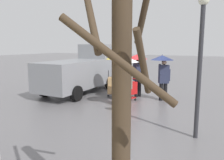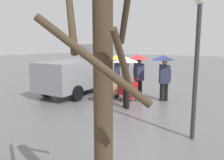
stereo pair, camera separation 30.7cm
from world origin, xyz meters
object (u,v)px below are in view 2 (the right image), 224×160
(hand_dolly_boxes, at_px, (113,86))
(street_lamp, at_px, (197,53))
(cargo_van_parked_right, at_px, (84,70))
(pedestrian_black_side, at_px, (117,65))
(pedestrian_far_side, at_px, (138,66))
(pedestrian_white_side, at_px, (164,67))
(shopping_cart_vendor, at_px, (128,89))
(pedestrian_pink_side, at_px, (126,70))
(bare_tree_near, at_px, (103,106))

(hand_dolly_boxes, relative_size, street_lamp, 0.34)
(cargo_van_parked_right, bearing_deg, street_lamp, 150.73)
(hand_dolly_boxes, bearing_deg, pedestrian_black_side, -118.95)
(pedestrian_far_side, distance_m, street_lamp, 5.20)
(pedestrian_white_side, xyz_separation_m, pedestrian_far_side, (1.32, -0.15, 0.00))
(shopping_cart_vendor, bearing_deg, pedestrian_pink_side, 110.64)
(cargo_van_parked_right, bearing_deg, pedestrian_white_side, -178.32)
(pedestrian_pink_side, relative_size, bare_tree_near, 0.60)
(pedestrian_pink_side, xyz_separation_m, pedestrian_black_side, (1.20, -1.47, 0.00))
(shopping_cart_vendor, bearing_deg, pedestrian_white_side, -148.32)
(shopping_cart_vendor, bearing_deg, bare_tree_near, 113.40)
(shopping_cart_vendor, xyz_separation_m, pedestrian_black_side, (0.81, -0.42, 1.02))
(pedestrian_white_side, relative_size, pedestrian_far_side, 1.00)
(shopping_cart_vendor, relative_size, pedestrian_white_side, 0.47)
(hand_dolly_boxes, distance_m, pedestrian_black_side, 1.04)
(pedestrian_pink_side, bearing_deg, bare_tree_near, 113.88)
(shopping_cart_vendor, height_order, street_lamp, street_lamp)
(hand_dolly_boxes, bearing_deg, street_lamp, 143.99)
(shopping_cart_vendor, bearing_deg, pedestrian_far_side, -92.95)
(cargo_van_parked_right, xyz_separation_m, pedestrian_far_side, (-3.13, -0.28, 0.39))
(shopping_cart_vendor, relative_size, hand_dolly_boxes, 0.77)
(pedestrian_black_side, bearing_deg, cargo_van_parked_right, -7.41)
(pedestrian_white_side, height_order, bare_tree_near, bare_tree_near)
(cargo_van_parked_right, relative_size, pedestrian_white_side, 2.50)
(cargo_van_parked_right, relative_size, shopping_cart_vendor, 5.27)
(cargo_van_parked_right, height_order, bare_tree_near, bare_tree_near)
(hand_dolly_boxes, bearing_deg, cargo_van_parked_right, -12.86)
(shopping_cart_vendor, height_order, hand_dolly_boxes, hand_dolly_boxes)
(pedestrian_white_side, bearing_deg, pedestrian_pink_side, 62.85)
(pedestrian_white_side, relative_size, street_lamp, 0.56)
(pedestrian_far_side, bearing_deg, shopping_cart_vendor, 87.05)
(shopping_cart_vendor, relative_size, pedestrian_pink_side, 0.47)
(pedestrian_pink_side, xyz_separation_m, pedestrian_white_side, (-0.97, -1.89, -0.01))
(cargo_van_parked_right, distance_m, shopping_cart_vendor, 3.22)
(pedestrian_far_side, height_order, street_lamp, street_lamp)
(pedestrian_pink_side, bearing_deg, pedestrian_white_side, -117.15)
(cargo_van_parked_right, bearing_deg, bare_tree_near, 128.51)
(hand_dolly_boxes, distance_m, pedestrian_white_side, 2.57)
(cargo_van_parked_right, bearing_deg, pedestrian_pink_side, 153.06)
(pedestrian_pink_side, relative_size, pedestrian_far_side, 1.00)
(shopping_cart_vendor, height_order, pedestrian_white_side, pedestrian_white_side)
(cargo_van_parked_right, relative_size, pedestrian_pink_side, 2.50)
(pedestrian_far_side, relative_size, street_lamp, 0.56)
(cargo_van_parked_right, relative_size, pedestrian_far_side, 2.50)
(cargo_van_parked_right, relative_size, street_lamp, 1.39)
(pedestrian_pink_side, height_order, bare_tree_near, bare_tree_near)
(cargo_van_parked_right, height_order, pedestrian_black_side, cargo_van_parked_right)
(shopping_cart_vendor, distance_m, pedestrian_black_side, 1.37)
(pedestrian_pink_side, relative_size, street_lamp, 0.56)
(pedestrian_black_side, bearing_deg, hand_dolly_boxes, 61.05)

